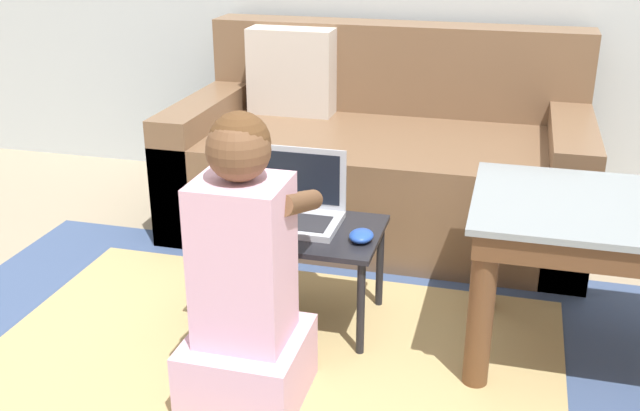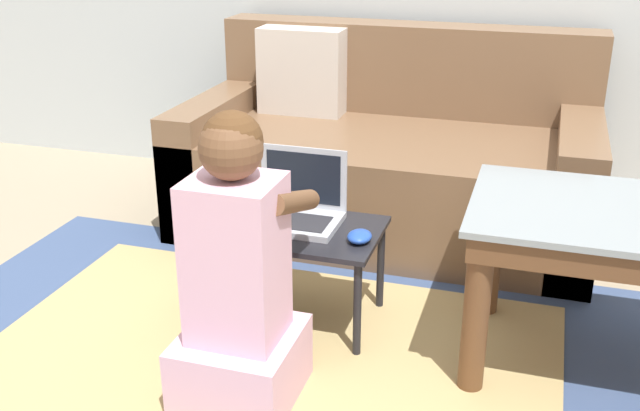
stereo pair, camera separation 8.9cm
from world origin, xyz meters
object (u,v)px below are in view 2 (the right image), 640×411
object	(u,v)px
laptop	(296,210)
computer_mouse	(360,236)
laptop_desk	(293,238)
couch	(388,159)
person_seated	(238,285)

from	to	relation	value
laptop	computer_mouse	size ratio (longest dim) A/B	3.11
laptop	laptop_desk	bearing A→B (deg)	-86.37
laptop_desk	computer_mouse	bearing A→B (deg)	-10.88
couch	person_seated	distance (m)	1.31
computer_mouse	laptop	bearing A→B (deg)	159.63
laptop_desk	laptop	bearing A→B (deg)	93.63
couch	computer_mouse	size ratio (longest dim) A/B	17.71
couch	laptop_desk	bearing A→B (deg)	-96.94
computer_mouse	person_seated	bearing A→B (deg)	-119.95
laptop_desk	couch	bearing A→B (deg)	83.06
laptop_desk	person_seated	size ratio (longest dim) A/B	0.68
couch	person_seated	xyz separation A→B (m)	(-0.10, -1.30, 0.07)
laptop_desk	person_seated	xyz separation A→B (m)	(0.00, -0.43, 0.06)
couch	laptop_desk	size ratio (longest dim) A/B	2.95
couch	person_seated	size ratio (longest dim) A/B	2.02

